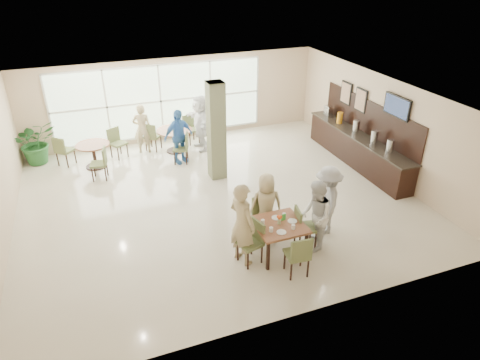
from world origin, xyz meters
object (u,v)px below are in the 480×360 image
object	(u,v)px
potted_plant	(36,142)
adult_b	(201,123)
teen_left	(242,224)
teen_right	(315,216)
round_table_left	(93,150)
adult_a	(179,137)
main_table	(279,227)
buffet_counter	(358,147)
round_table_right	(175,134)
adult_standing	(142,129)
teen_standing	(327,200)
teen_far	(266,205)

from	to	relation	value
potted_plant	adult_b	world-z (taller)	adult_b
teen_left	teen_right	size ratio (longest dim) A/B	1.13
round_table_left	adult_a	world-z (taller)	adult_a
main_table	teen_right	bearing A→B (deg)	-6.62
main_table	round_table_left	world-z (taller)	same
buffet_counter	main_table	bearing A→B (deg)	-142.43
round_table_right	teen_right	distance (m)	6.43
buffet_counter	adult_standing	xyz separation A→B (m)	(-6.01, 3.18, 0.26)
round_table_left	teen_left	xyz separation A→B (m)	(2.58, -5.79, 0.37)
teen_left	teen_standing	xyz separation A→B (m)	(2.20, 0.34, -0.09)
adult_standing	teen_far	bearing A→B (deg)	120.57
potted_plant	teen_standing	distance (m)	9.05
teen_standing	adult_a	world-z (taller)	adult_a
round_table_right	adult_a	size ratio (longest dim) A/B	0.68
round_table_right	teen_standing	bearing A→B (deg)	-68.81
teen_far	adult_standing	size ratio (longest dim) A/B	0.93
potted_plant	main_table	bearing A→B (deg)	-53.54
round_table_left	adult_b	xyz separation A→B (m)	(3.42, 0.19, 0.36)
round_table_right	teen_standing	size ratio (longest dim) A/B	0.69
potted_plant	teen_left	world-z (taller)	teen_left
round_table_left	teen_right	distance (m)	7.27
buffet_counter	teen_right	size ratio (longest dim) A/B	2.89
teen_standing	adult_a	bearing A→B (deg)	-131.14
teen_left	teen_right	world-z (taller)	teen_left
round_table_right	buffet_counter	size ratio (longest dim) A/B	0.24
potted_plant	teen_far	bearing A→B (deg)	-49.79
main_table	teen_standing	world-z (taller)	teen_standing
teen_right	adult_a	size ratio (longest dim) A/B	0.96
main_table	teen_far	size ratio (longest dim) A/B	0.68
main_table	teen_left	size ratio (longest dim) A/B	0.56
teen_left	adult_b	bearing A→B (deg)	-30.08
teen_right	teen_standing	xyz separation A→B (m)	(0.57, 0.47, 0.02)
main_table	teen_far	xyz separation A→B (m)	(0.05, 0.79, 0.09)
teen_standing	round_table_right	bearing A→B (deg)	-135.06
adult_b	teen_left	bearing A→B (deg)	-9.43
buffet_counter	adult_a	bearing A→B (deg)	158.32
round_table_right	teen_far	xyz separation A→B (m)	(0.89, -5.32, 0.18)
main_table	adult_b	distance (m)	6.02
adult_standing	teen_standing	bearing A→B (deg)	130.14
potted_plant	adult_b	size ratio (longest dim) A/B	0.74
round_table_left	adult_a	distance (m)	2.58
adult_a	buffet_counter	bearing A→B (deg)	-41.55
teen_standing	adult_standing	distance (m)	6.82
teen_far	teen_right	distance (m)	1.17
potted_plant	teen_far	distance (m)	7.84
adult_standing	teen_right	bearing A→B (deg)	124.18
teen_left	adult_a	bearing A→B (deg)	-21.22
teen_left	adult_b	distance (m)	6.04
teen_left	buffet_counter	bearing A→B (deg)	-79.66
teen_far	main_table	bearing A→B (deg)	98.11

